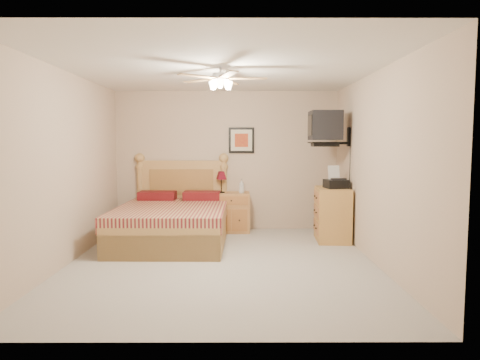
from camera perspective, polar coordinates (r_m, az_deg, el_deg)
The scene contains 17 objects.
floor at distance 5.73m, azimuth -2.42°, elevation -10.97°, with size 4.50×4.50×0.00m, color #9F998F.
ceiling at distance 5.59m, azimuth -2.52°, elevation 14.50°, with size 4.00×4.50×0.04m, color white.
wall_back at distance 7.77m, azimuth -1.80°, elevation 2.58°, with size 4.00×0.04×2.50m, color tan.
wall_front at distance 3.28m, azimuth -4.05°, elevation -0.73°, with size 4.00×0.04×2.50m, color tan.
wall_left at distance 5.95m, azimuth -22.11°, elevation 1.48°, with size 0.04×4.50×2.50m, color tan.
wall_right at distance 5.80m, azimuth 17.70°, elevation 1.53°, with size 0.04×4.50×2.50m, color tan.
bed at distance 6.77m, azimuth -9.06°, elevation -2.54°, with size 1.64×2.15×1.39m, color #B98A49, non-canonical shape.
nightstand at distance 7.62m, azimuth -1.16°, elevation -4.30°, with size 0.64×0.48×0.69m, color #AB753B.
table_lamp at distance 7.57m, azimuth -2.51°, elevation -0.27°, with size 0.21×0.21×0.38m, color #5D0917, non-canonical shape.
lotion_bottle at distance 7.51m, azimuth 0.21°, elevation -0.80°, with size 0.10×0.10×0.25m, color silver.
framed_picture at distance 7.74m, azimuth 0.19°, elevation 5.32°, with size 0.46×0.04×0.46m, color black.
dresser at distance 7.05m, azimuth 12.22°, elevation -4.49°, with size 0.50×0.73×0.86m, color #BB8240.
fax_machine at distance 6.93m, azimuth 12.71°, elevation 0.40°, with size 0.33×0.36×0.36m, color black, non-canonical shape.
magazine_lower at distance 7.20m, azimuth 11.64°, elevation -0.72°, with size 0.22×0.29×0.03m, color beige.
magazine_upper at distance 7.20m, azimuth 11.73°, elevation -0.55°, with size 0.17×0.24×0.02m, color tan.
wall_tv at distance 7.02m, azimuth 12.49°, elevation 6.78°, with size 0.56×0.46×0.58m, color black, non-canonical shape.
ceiling_fan at distance 5.37m, azimuth -2.60°, elevation 13.38°, with size 1.14×1.14×0.28m, color silver, non-canonical shape.
Camera 1 is at (0.22, -5.51, 1.58)m, focal length 32.00 mm.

